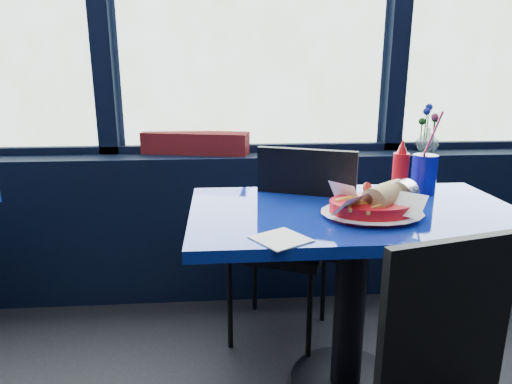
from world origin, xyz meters
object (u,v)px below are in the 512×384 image
(chair_near_back, at_px, (289,234))
(near_table, at_px, (353,256))
(planter_box, at_px, (196,143))
(soda_cup, at_px, (424,173))
(ketchup_bottle, at_px, (400,172))
(food_basket, at_px, (374,205))
(flower_vase, at_px, (428,138))

(chair_near_back, bearing_deg, near_table, 142.63)
(near_table, relative_size, planter_box, 2.11)
(soda_cup, bearing_deg, near_table, -150.08)
(near_table, xyz_separation_m, ketchup_bottle, (0.22, 0.15, 0.28))
(ketchup_bottle, bearing_deg, near_table, -146.15)
(food_basket, distance_m, soda_cup, 0.41)
(near_table, height_order, chair_near_back, chair_near_back)
(chair_near_back, bearing_deg, planter_box, -31.32)
(chair_near_back, xyz_separation_m, soda_cup, (0.53, -0.13, 0.30))
(food_basket, bearing_deg, flower_vase, 39.26)
(near_table, distance_m, food_basket, 0.24)
(flower_vase, xyz_separation_m, ketchup_bottle, (-0.43, -0.70, -0.03))
(chair_near_back, distance_m, soda_cup, 0.62)
(planter_box, height_order, ketchup_bottle, ketchup_bottle)
(food_basket, relative_size, ketchup_bottle, 1.60)
(near_table, distance_m, chair_near_back, 0.38)
(planter_box, distance_m, food_basket, 1.19)
(near_table, height_order, food_basket, food_basket)
(ketchup_bottle, bearing_deg, planter_box, 137.68)
(flower_vase, height_order, soda_cup, soda_cup)
(planter_box, xyz_separation_m, ketchup_bottle, (0.83, -0.76, -0.00))
(chair_near_back, height_order, food_basket, chair_near_back)
(near_table, xyz_separation_m, chair_near_back, (-0.19, 0.32, -0.03))
(food_basket, relative_size, soda_cup, 1.11)
(ketchup_bottle, relative_size, soda_cup, 0.69)
(near_table, xyz_separation_m, planter_box, (-0.62, 0.91, 0.29))
(near_table, xyz_separation_m, flower_vase, (0.64, 0.84, 0.31))
(planter_box, bearing_deg, food_basket, -43.82)
(chair_near_back, height_order, ketchup_bottle, ketchup_bottle)
(food_basket, bearing_deg, ketchup_bottle, 34.85)
(planter_box, distance_m, flower_vase, 1.26)
(soda_cup, bearing_deg, planter_box, 143.32)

